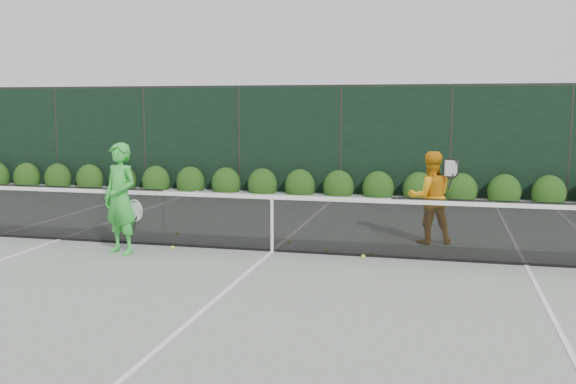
# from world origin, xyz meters

# --- Properties ---
(ground) EXTENTS (80.00, 80.00, 0.00)m
(ground) POSITION_xyz_m (0.00, 0.00, 0.00)
(ground) COLOR gray
(ground) RESTS_ON ground
(tennis_net) EXTENTS (12.90, 0.10, 1.07)m
(tennis_net) POSITION_xyz_m (-0.02, 0.00, 0.53)
(tennis_net) COLOR #113420
(tennis_net) RESTS_ON ground
(player_woman) EXTENTS (0.80, 0.66, 1.87)m
(player_woman) POSITION_xyz_m (-2.45, -0.69, 0.94)
(player_woman) COLOR green
(player_woman) RESTS_ON ground
(player_man) EXTENTS (0.98, 0.84, 1.67)m
(player_man) POSITION_xyz_m (2.60, 1.36, 0.84)
(player_man) COLOR orange
(player_man) RESTS_ON ground
(court_lines) EXTENTS (11.03, 23.83, 0.01)m
(court_lines) POSITION_xyz_m (0.00, 0.00, 0.01)
(court_lines) COLOR white
(court_lines) RESTS_ON ground
(windscreen_fence) EXTENTS (32.00, 21.07, 3.06)m
(windscreen_fence) POSITION_xyz_m (0.00, -2.71, 1.51)
(windscreen_fence) COLOR black
(windscreen_fence) RESTS_ON ground
(hedge_row) EXTENTS (31.66, 0.65, 0.94)m
(hedge_row) POSITION_xyz_m (-0.00, 7.15, 0.23)
(hedge_row) COLOR #193A10
(hedge_row) RESTS_ON ground
(tennis_balls) EXTENTS (4.52, 1.26, 0.07)m
(tennis_balls) POSITION_xyz_m (-0.33, 0.24, 0.03)
(tennis_balls) COLOR #E8F336
(tennis_balls) RESTS_ON ground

